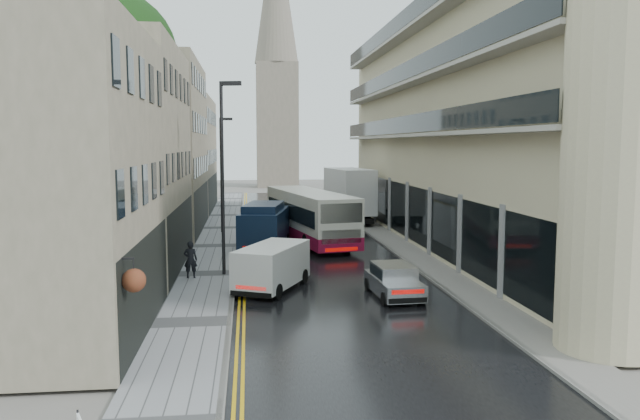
{
  "coord_description": "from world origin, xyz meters",
  "views": [
    {
      "loc": [
        -3.84,
        -10.78,
        6.32
      ],
      "look_at": [
        -0.51,
        18.0,
        3.25
      ],
      "focal_mm": 35.0,
      "sensor_mm": 36.0,
      "label": 1
    }
  ],
  "objects": [
    {
      "name": "silver_hatchback",
      "position": [
        1.44,
        12.64,
        0.72
      ],
      "size": [
        1.85,
        3.82,
        1.4
      ],
      "primitive_type": null,
      "rotation": [
        0.0,
        0.0,
        0.06
      ],
      "color": "#A5A5A9",
      "rests_on": "road"
    },
    {
      "name": "lamp_post_far",
      "position": [
        -5.72,
        33.41,
        4.11
      ],
      "size": [
        0.92,
        0.31,
        7.98
      ],
      "primitive_type": null,
      "rotation": [
        0.0,
        0.0,
        -0.13
      ],
      "color": "black",
      "rests_on": "left_sidewalk"
    },
    {
      "name": "pedestrian",
      "position": [
        -6.54,
        18.22,
        0.98
      ],
      "size": [
        0.65,
        0.44,
        1.72
      ],
      "primitive_type": "imported",
      "rotation": [
        0.0,
        0.0,
        3.09
      ],
      "color": "black",
      "rests_on": "left_sidewalk"
    },
    {
      "name": "church_spire",
      "position": [
        0.5,
        82.0,
        20.0
      ],
      "size": [
        6.4,
        6.4,
        40.0
      ],
      "primitive_type": null,
      "color": "gray",
      "rests_on": "ground"
    },
    {
      "name": "road",
      "position": [
        0.0,
        27.5,
        0.01
      ],
      "size": [
        9.0,
        85.0,
        0.02
      ],
      "primitive_type": "cube",
      "color": "black",
      "rests_on": "ground"
    },
    {
      "name": "white_lorry",
      "position": [
        3.1,
        36.17,
        2.21
      ],
      "size": [
        3.73,
        8.64,
        4.39
      ],
      "primitive_type": null,
      "rotation": [
        0.0,
        0.0,
        0.15
      ],
      "color": "silver",
      "rests_on": "road"
    },
    {
      "name": "old_shop_row",
      "position": [
        -9.45,
        30.0,
        6.0
      ],
      "size": [
        4.5,
        56.0,
        12.0
      ],
      "primitive_type": null,
      "color": "gray",
      "rests_on": "ground"
    },
    {
      "name": "right_sidewalk",
      "position": [
        5.4,
        27.5,
        0.06
      ],
      "size": [
        1.8,
        85.0,
        0.12
      ],
      "primitive_type": "cube",
      "color": "slate",
      "rests_on": "ground"
    },
    {
      "name": "tree_near",
      "position": [
        -12.5,
        20.0,
        6.95
      ],
      "size": [
        10.56,
        10.56,
        13.89
      ],
      "primitive_type": null,
      "color": "black",
      "rests_on": "ground"
    },
    {
      "name": "lamp_post_near",
      "position": [
        -5.04,
        18.9,
        4.65
      ],
      "size": [
        1.04,
        0.47,
        9.05
      ],
      "primitive_type": null,
      "rotation": [
        0.0,
        0.0,
        -0.25
      ],
      "color": "black",
      "rests_on": "left_sidewalk"
    },
    {
      "name": "cream_bus",
      "position": [
        -0.48,
        25.39,
        1.66
      ],
      "size": [
        5.08,
        12.31,
        3.28
      ],
      "primitive_type": null,
      "rotation": [
        0.0,
        0.0,
        0.2
      ],
      "color": "silver",
      "rests_on": "road"
    },
    {
      "name": "white_van",
      "position": [
        -4.3,
        14.82,
        1.02
      ],
      "size": [
        3.6,
        4.83,
        2.01
      ],
      "primitive_type": null,
      "rotation": [
        0.0,
        0.0,
        -0.44
      ],
      "color": "white",
      "rests_on": "road"
    },
    {
      "name": "navy_van",
      "position": [
        -4.3,
        24.35,
        1.48
      ],
      "size": [
        3.3,
        6.06,
        2.92
      ],
      "primitive_type": null,
      "rotation": [
        0.0,
        0.0,
        -0.18
      ],
      "color": "#0E1C33",
      "rests_on": "road"
    },
    {
      "name": "left_sidewalk",
      "position": [
        -5.85,
        27.5,
        0.06
      ],
      "size": [
        2.7,
        85.0,
        0.12
      ],
      "primitive_type": "cube",
      "color": "gray",
      "rests_on": "ground"
    },
    {
      "name": "modern_block",
      "position": [
        10.3,
        26.0,
        7.0
      ],
      "size": [
        8.0,
        40.0,
        14.0
      ],
      "primitive_type": null,
      "color": "#B9AB8A",
      "rests_on": "ground"
    },
    {
      "name": "tree_far",
      "position": [
        -12.2,
        33.0,
        6.23
      ],
      "size": [
        9.24,
        9.24,
        12.46
      ],
      "primitive_type": null,
      "color": "black",
      "rests_on": "ground"
    }
  ]
}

